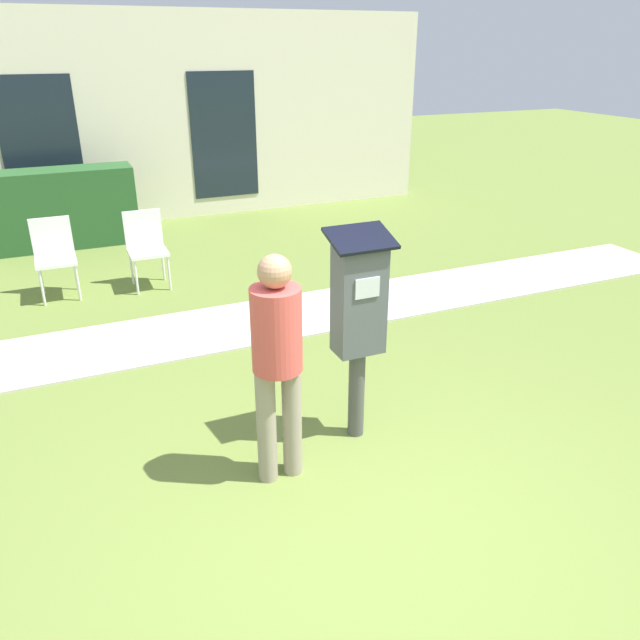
# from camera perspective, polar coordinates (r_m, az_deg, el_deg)

# --- Properties ---
(ground_plane) EXTENTS (40.00, 40.00, 0.00)m
(ground_plane) POSITION_cam_1_polar(r_m,az_deg,el_deg) (4.00, 3.89, -18.78)
(ground_plane) COLOR olive
(sidewalk) EXTENTS (12.00, 1.10, 0.02)m
(sidewalk) POSITION_cam_1_polar(r_m,az_deg,el_deg) (6.54, -9.05, -0.69)
(sidewalk) COLOR beige
(sidewalk) RESTS_ON ground
(building_facade) EXTENTS (10.00, 0.26, 3.20)m
(building_facade) POSITION_cam_1_polar(r_m,az_deg,el_deg) (10.66, -16.64, 17.10)
(building_facade) COLOR beige
(building_facade) RESTS_ON ground
(parking_meter) EXTENTS (0.44, 0.31, 1.59)m
(parking_meter) POSITION_cam_1_polar(r_m,az_deg,el_deg) (4.33, 3.56, 0.94)
(parking_meter) COLOR #4C4C4C
(parking_meter) RESTS_ON ground
(person_standing) EXTENTS (0.32, 0.32, 1.58)m
(person_standing) POSITION_cam_1_polar(r_m,az_deg,el_deg) (3.92, -3.94, -3.09)
(person_standing) COLOR gray
(person_standing) RESTS_ON ground
(outdoor_chair_left) EXTENTS (0.44, 0.44, 0.90)m
(outdoor_chair_left) POSITION_cam_1_polar(r_m,az_deg,el_deg) (7.78, -23.13, 5.79)
(outdoor_chair_left) COLOR white
(outdoor_chair_left) RESTS_ON ground
(outdoor_chair_middle) EXTENTS (0.44, 0.44, 0.90)m
(outdoor_chair_middle) POSITION_cam_1_polar(r_m,az_deg,el_deg) (7.76, -15.64, 6.81)
(outdoor_chair_middle) COLOR white
(outdoor_chair_middle) RESTS_ON ground
(hedge_row) EXTENTS (2.11, 0.60, 1.10)m
(hedge_row) POSITION_cam_1_polar(r_m,az_deg,el_deg) (9.74, -22.78, 9.37)
(hedge_row) COLOR #285628
(hedge_row) RESTS_ON ground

